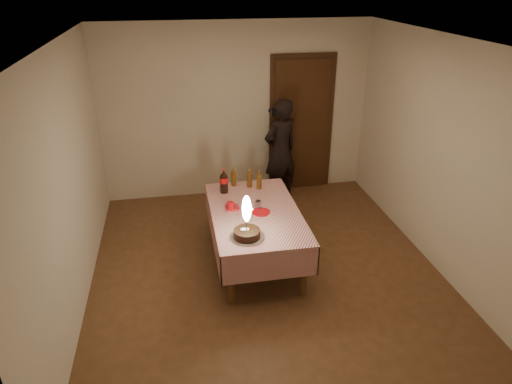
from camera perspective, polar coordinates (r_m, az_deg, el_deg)
ground at (r=5.45m, az=1.31°, el=-9.92°), size 4.00×4.50×0.01m
room_shell at (r=4.76m, az=1.72°, el=7.07°), size 4.04×4.54×2.62m
dining_table at (r=5.34m, az=-0.10°, el=-3.30°), size 1.02×1.72×0.68m
birthday_cake at (r=4.73m, az=-1.15°, el=-4.50°), size 0.35×0.35×0.49m
red_plate at (r=5.26m, az=0.60°, el=-2.54°), size 0.22×0.22×0.01m
red_cup at (r=5.31m, az=-3.20°, el=-1.76°), size 0.08×0.08×0.10m
clear_cup at (r=5.35m, az=0.26°, el=-1.57°), size 0.07×0.07×0.09m
napkin_stack at (r=5.36m, az=-3.00°, el=-1.95°), size 0.15×0.15×0.02m
cola_bottle at (r=5.69m, az=-4.04°, el=1.35°), size 0.10×0.10×0.32m
amber_bottle_left at (r=5.89m, az=-2.80°, el=1.87°), size 0.06×0.06×0.26m
amber_bottle_right at (r=5.79m, az=0.39°, el=1.48°), size 0.06×0.06×0.26m
amber_bottle_mid at (r=5.84m, az=-0.83°, el=1.71°), size 0.06×0.06×0.26m
photographer at (r=6.75m, az=3.06°, el=5.11°), size 0.69×0.60×1.59m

